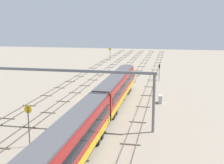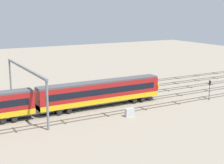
# 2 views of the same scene
# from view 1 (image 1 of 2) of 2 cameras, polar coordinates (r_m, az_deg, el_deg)

# --- Properties ---
(ground_plane) EXTENTS (202.63, 202.63, 0.00)m
(ground_plane) POSITION_cam_1_polar(r_m,az_deg,el_deg) (54.69, -3.53, -3.18)
(ground_plane) COLOR gray
(track_near_foreground) EXTENTS (186.63, 2.40, 0.16)m
(track_near_foreground) POSITION_cam_1_polar(r_m,az_deg,el_deg) (53.10, 6.43, -3.61)
(track_near_foreground) COLOR #59544C
(track_near_foreground) RESTS_ON ground
(track_with_train) EXTENTS (186.63, 2.40, 0.16)m
(track_with_train) POSITION_cam_1_polar(r_m,az_deg,el_deg) (53.68, 1.37, -3.37)
(track_with_train) COLOR #59544C
(track_with_train) RESTS_ON ground
(track_middle) EXTENTS (186.63, 2.40, 0.16)m
(track_middle) POSITION_cam_1_polar(r_m,az_deg,el_deg) (54.67, -3.53, -3.11)
(track_middle) COLOR #59544C
(track_middle) RESTS_ON ground
(track_second_far) EXTENTS (186.63, 2.40, 0.16)m
(track_second_far) POSITION_cam_1_polar(r_m,az_deg,el_deg) (56.05, -8.23, -2.84)
(track_second_far) COLOR #59544C
(track_second_far) RESTS_ON ground
(track_far_background) EXTENTS (186.63, 2.40, 0.16)m
(track_far_background) POSITION_cam_1_polar(r_m,az_deg,el_deg) (57.78, -12.67, -2.57)
(track_far_background) COLOR #59544C
(track_far_background) RESTS_ON ground
(overhead_gantry) EXTENTS (0.40, 23.96, 7.87)m
(overhead_gantry) POSITION_cam_1_polar(r_m,az_deg,el_deg) (39.37, -9.02, 0.16)
(overhead_gantry) COLOR slate
(overhead_gantry) RESTS_ON ground
(speed_sign_mid_trackside) EXTENTS (0.14, 0.89, 4.87)m
(speed_sign_mid_trackside) POSITION_cam_1_polar(r_m,az_deg,el_deg) (34.44, -15.90, -7.16)
(speed_sign_mid_trackside) COLOR #4C4C51
(speed_sign_mid_trackside) RESTS_ON ground
(speed_sign_far_trackside) EXTENTS (0.14, 0.92, 4.70)m
(speed_sign_far_trackside) POSITION_cam_1_polar(r_m,az_deg,el_deg) (105.85, -0.40, 5.76)
(speed_sign_far_trackside) COLOR #4C4C51
(speed_sign_far_trackside) RESTS_ON ground
(signal_light_trackside_approach) EXTENTS (0.31, 0.32, 4.02)m
(signal_light_trackside_approach) POSITION_cam_1_polar(r_m,az_deg,el_deg) (70.79, 9.16, 2.31)
(signal_light_trackside_approach) COLOR #4C4C51
(signal_light_trackside_approach) RESTS_ON ground
(relay_cabinet) EXTENTS (1.57, 0.65, 1.40)m
(relay_cabinet) POSITION_cam_1_polar(r_m,az_deg,el_deg) (52.11, 9.37, -3.27)
(relay_cabinet) COLOR #B2B7BC
(relay_cabinet) RESTS_ON ground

